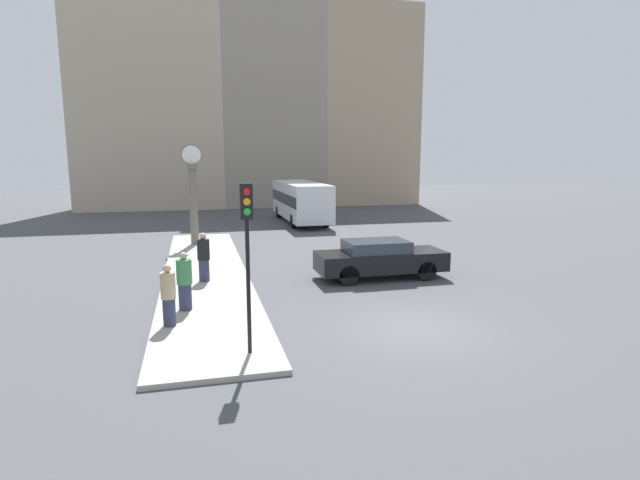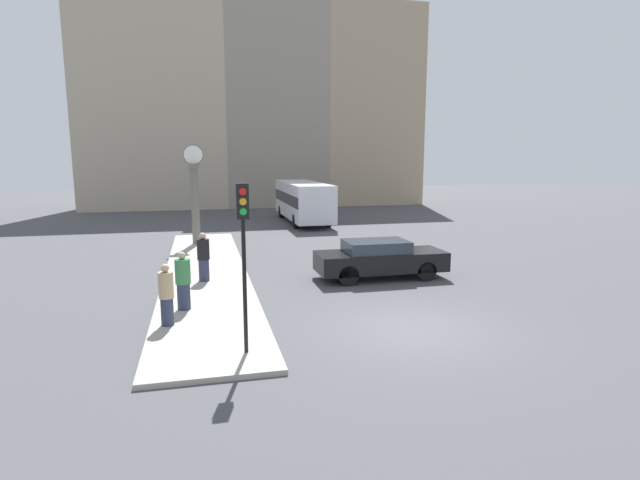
{
  "view_description": "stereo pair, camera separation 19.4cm",
  "coord_description": "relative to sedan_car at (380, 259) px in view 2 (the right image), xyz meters",
  "views": [
    {
      "loc": [
        -5.43,
        -11.43,
        4.43
      ],
      "look_at": [
        -0.94,
        6.37,
        1.34
      ],
      "focal_mm": 28.0,
      "sensor_mm": 36.0,
      "label": 1
    },
    {
      "loc": [
        -5.24,
        -11.48,
        4.43
      ],
      "look_at": [
        -0.94,
        6.37,
        1.34
      ],
      "focal_mm": 28.0,
      "sensor_mm": 36.0,
      "label": 2
    }
  ],
  "objects": [
    {
      "name": "pedestrian_black_jacket",
      "position": [
        -6.26,
        0.63,
        0.22
      ],
      "size": [
        0.42,
        0.42,
        1.7
      ],
      "color": "#2D334C",
      "rests_on": "sidewalk_corner"
    },
    {
      "name": "sedan_car",
      "position": [
        0.0,
        0.0,
        0.0
      ],
      "size": [
        4.71,
        1.71,
        1.41
      ],
      "color": "black",
      "rests_on": "ground_plane"
    },
    {
      "name": "pedestrian_tan_coat",
      "position": [
        -7.23,
        -3.91,
        0.18
      ],
      "size": [
        0.38,
        0.38,
        1.61
      ],
      "color": "#2D334C",
      "rests_on": "sidewalk_corner"
    },
    {
      "name": "pedestrian_green_hoodie",
      "position": [
        -6.86,
        -2.6,
        0.2
      ],
      "size": [
        0.43,
        0.43,
        1.66
      ],
      "color": "#2D334C",
      "rests_on": "sidewalk_corner"
    },
    {
      "name": "building_row",
      "position": [
        -1.06,
        28.37,
        8.41
      ],
      "size": [
        29.66,
        5.0,
        19.33
      ],
      "color": "#B7A88E",
      "rests_on": "ground_plane"
    },
    {
      "name": "bus_distant",
      "position": [
        0.47,
        16.19,
        0.8
      ],
      "size": [
        2.39,
        9.02,
        2.68
      ],
      "color": "silver",
      "rests_on": "ground_plane"
    },
    {
      "name": "ground_plane",
      "position": [
        -1.06,
        -5.34,
        -0.74
      ],
      "size": [
        120.0,
        120.0,
        0.0
      ],
      "primitive_type": "plane",
      "color": "#47474C"
    },
    {
      "name": "traffic_light_near",
      "position": [
        -5.43,
        -6.2,
        2.07
      ],
      "size": [
        0.26,
        0.24,
        3.75
      ],
      "color": "black",
      "rests_on": "sidewalk_corner"
    },
    {
      "name": "street_clock",
      "position": [
        -6.54,
        8.41,
        1.69
      ],
      "size": [
        0.96,
        0.51,
        4.85
      ],
      "color": "#666056",
      "rests_on": "sidewalk_corner"
    },
    {
      "name": "sidewalk_corner",
      "position": [
        -6.19,
        2.03,
        -0.68
      ],
      "size": [
        3.01,
        18.73,
        0.12
      ],
      "primitive_type": "cube",
      "color": "#A39E93",
      "rests_on": "ground_plane"
    }
  ]
}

